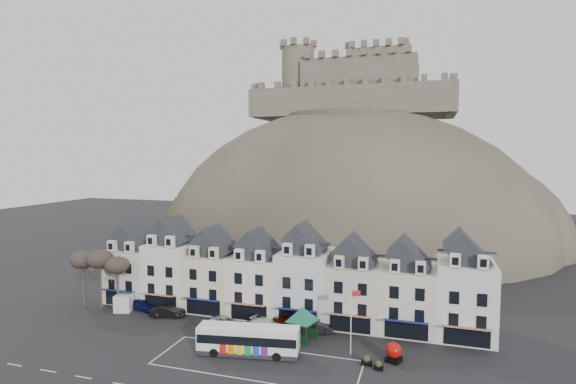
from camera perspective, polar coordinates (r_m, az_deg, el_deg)
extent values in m
plane|color=black|center=(51.43, -6.70, -21.00)|extent=(300.00, 300.00, 0.00)
cube|color=silver|center=(51.77, -3.93, -20.80)|extent=(22.00, 7.50, 0.01)
cube|color=beige|center=(74.62, -18.64, -9.73)|extent=(6.80, 8.00, 8.00)
cube|color=#212429|center=(73.52, -18.75, -5.80)|extent=(6.80, 5.76, 2.80)
cube|color=beige|center=(71.67, -21.42, -6.39)|extent=(1.20, 0.80, 1.60)
cube|color=beige|center=(69.86, -19.50, -6.62)|extent=(1.20, 0.80, 1.60)
cube|color=black|center=(72.25, -20.51, -12.48)|extent=(5.10, 0.06, 2.20)
cube|color=navy|center=(71.38, -20.88, -11.62)|extent=(5.10, 1.29, 0.43)
cube|color=white|center=(70.77, -14.13, -9.91)|extent=(6.80, 8.00, 9.20)
cube|color=#212429|center=(69.55, -14.23, -5.28)|extent=(6.80, 5.76, 2.80)
cube|color=white|center=(67.44, -16.93, -5.91)|extent=(1.20, 0.80, 1.60)
cube|color=white|center=(65.82, -14.76, -6.12)|extent=(1.20, 0.80, 1.60)
cube|color=black|center=(68.43, -15.89, -13.34)|extent=(5.10, 0.06, 2.20)
cube|color=maroon|center=(67.51, -16.24, -12.44)|extent=(5.10, 1.29, 0.43)
cube|color=beige|center=(67.71, -9.12, -11.02)|extent=(6.80, 8.00, 8.00)
cube|color=#212429|center=(66.50, -9.18, -6.71)|extent=(6.80, 5.76, 2.80)
cube|color=beige|center=(64.14, -11.83, -7.44)|extent=(1.20, 0.80, 1.60)
cube|color=beige|center=(62.75, -9.43, -7.67)|extent=(1.20, 0.80, 1.60)
cube|color=black|center=(65.10, -10.72, -14.18)|extent=(5.10, 0.06, 2.20)
cube|color=navy|center=(64.13, -11.03, -13.26)|extent=(5.10, 1.29, 0.43)
cube|color=white|center=(65.06, -3.64, -11.63)|extent=(6.80, 8.00, 8.00)
cube|color=#212429|center=(63.79, -3.67, -7.14)|extent=(6.80, 5.76, 2.80)
cube|color=white|center=(61.16, -6.21, -7.96)|extent=(1.20, 0.80, 1.60)
cube|color=white|center=(60.05, -3.57, -8.18)|extent=(1.20, 0.80, 1.60)
cube|color=black|center=(62.33, -5.01, -14.99)|extent=(5.10, 0.06, 2.20)
cube|color=maroon|center=(61.32, -5.26, -14.04)|extent=(5.10, 1.29, 0.43)
cube|color=silver|center=(62.85, 2.27, -11.64)|extent=(6.80, 8.00, 9.20)
cube|color=#212429|center=(61.47, 2.29, -6.45)|extent=(6.80, 5.76, 2.80)
cube|color=silver|center=(58.56, -0.07, -7.30)|extent=(1.20, 0.80, 1.60)
cube|color=silver|center=(57.75, 2.79, -7.48)|extent=(1.20, 0.80, 1.60)
cube|color=black|center=(60.21, 1.22, -15.69)|extent=(5.10, 0.06, 2.20)
cube|color=navy|center=(59.16, 1.03, -14.73)|extent=(5.10, 1.29, 0.43)
cube|color=beige|center=(61.68, 8.53, -12.59)|extent=(6.80, 8.00, 8.00)
cube|color=#212429|center=(60.34, 8.59, -7.87)|extent=(6.80, 5.76, 2.80)
cube|color=beige|center=(57.20, 6.52, -8.86)|extent=(1.20, 0.80, 1.60)
cube|color=beige|center=(56.73, 9.53, -9.01)|extent=(1.20, 0.80, 1.60)
cube|color=black|center=(58.80, 7.86, -16.25)|extent=(5.10, 0.06, 2.20)
cube|color=maroon|center=(57.73, 7.76, -15.28)|extent=(5.10, 1.29, 0.43)
cube|color=silver|center=(61.07, 15.01, -12.88)|extent=(6.80, 8.00, 8.00)
cube|color=#212429|center=(59.72, 15.11, -8.12)|extent=(6.80, 5.76, 2.80)
cube|color=silver|center=(56.36, 13.41, -9.16)|extent=(1.20, 0.80, 1.60)
cube|color=silver|center=(56.25, 16.50, -9.26)|extent=(1.20, 0.80, 1.60)
cube|color=black|center=(58.15, 14.77, -16.60)|extent=(5.10, 0.06, 2.20)
cube|color=navy|center=(57.07, 14.76, -15.63)|extent=(5.10, 1.29, 0.43)
cube|color=silver|center=(61.03, 21.56, -12.47)|extent=(6.80, 8.00, 9.20)
cube|color=#212429|center=(59.61, 21.73, -7.13)|extent=(6.80, 5.76, 2.80)
cube|color=silver|center=(56.06, 20.46, -8.15)|extent=(1.20, 0.80, 1.60)
cube|color=silver|center=(56.31, 23.53, -8.19)|extent=(1.20, 0.80, 1.60)
cube|color=black|center=(58.30, 21.76, -16.73)|extent=(5.10, 0.06, 2.20)
cube|color=maroon|center=(57.22, 21.85, -15.76)|extent=(5.10, 1.29, 0.43)
ellipsoid|color=#3B372D|center=(116.01, 7.66, -6.42)|extent=(96.00, 76.00, 68.00)
ellipsoid|color=#273319|center=(116.07, -3.68, -6.38)|extent=(52.00, 44.00, 42.00)
ellipsoid|color=#3B372D|center=(118.44, 19.59, -6.42)|extent=(56.00, 48.00, 46.00)
ellipsoid|color=#273319|center=(103.34, 4.12, -7.76)|extent=(40.00, 28.00, 28.00)
ellipsoid|color=#3B372D|center=(103.08, 12.05, -7.89)|extent=(36.00, 28.00, 24.00)
cylinder|color=#3B372D|center=(114.18, 7.84, 9.03)|extent=(30.00, 30.00, 3.00)
cube|color=brown|center=(110.70, 7.51, 11.52)|extent=(48.00, 2.20, 7.00)
cube|color=brown|center=(130.32, 9.05, 10.46)|extent=(48.00, 2.20, 7.00)
cube|color=brown|center=(126.54, -2.64, 10.69)|extent=(2.20, 22.00, 7.00)
cube|color=brown|center=(119.07, 20.03, 10.79)|extent=(2.20, 22.00, 7.00)
cube|color=brown|center=(120.92, 9.34, 13.54)|extent=(28.00, 18.00, 10.00)
cube|color=brown|center=(122.62, 11.39, 14.10)|extent=(14.00, 12.00, 13.00)
cylinder|color=brown|center=(120.40, 1.28, 13.64)|extent=(8.40, 8.40, 18.00)
cylinder|color=silver|center=(124.43, 11.46, 18.19)|extent=(0.16, 0.16, 5.00)
cylinder|color=#382E23|center=(73.98, -24.50, -10.94)|extent=(0.32, 0.32, 5.74)
ellipsoid|color=#383028|center=(73.01, -24.61, -7.84)|extent=(3.61, 3.61, 2.54)
cylinder|color=#382E23|center=(72.03, -22.69, -11.19)|extent=(0.32, 0.32, 6.02)
ellipsoid|color=#383028|center=(71.00, -22.80, -7.84)|extent=(3.78, 3.78, 2.67)
cylinder|color=#382E23|center=(70.27, -20.77, -11.77)|extent=(0.32, 0.32, 5.46)
ellipsoid|color=#383028|center=(69.28, -20.87, -8.67)|extent=(3.43, 3.43, 2.42)
cube|color=#262628|center=(53.56, -5.04, -19.47)|extent=(11.65, 4.43, 0.52)
cube|color=white|center=(52.96, -5.05, -17.98)|extent=(11.64, 4.38, 2.60)
cube|color=black|center=(52.91, -5.05, -17.84)|extent=(11.43, 4.42, 0.98)
cube|color=white|center=(52.52, -5.06, -16.80)|extent=(11.40, 4.24, 0.26)
cube|color=orange|center=(51.66, 1.32, -17.36)|extent=(0.26, 1.23, 0.29)
cylinder|color=black|center=(51.86, -1.44, -20.18)|extent=(1.03, 0.49, 0.99)
cylinder|color=black|center=(53.95, -1.00, -19.15)|extent=(1.03, 0.49, 0.99)
cylinder|color=black|center=(53.39, -9.38, -19.48)|extent=(1.03, 0.49, 0.99)
cylinder|color=black|center=(55.43, -8.61, -18.53)|extent=(1.03, 0.49, 0.99)
cube|color=black|center=(58.46, 1.40, -16.49)|extent=(0.18, 0.18, 2.29)
cube|color=black|center=(57.24, 3.69, -16.98)|extent=(0.18, 0.18, 2.29)
cube|color=black|center=(56.44, -0.05, -17.29)|extent=(0.18, 0.18, 2.29)
cube|color=black|center=(55.17, 2.30, -17.83)|extent=(0.18, 0.18, 2.29)
cube|color=black|center=(56.40, 1.84, -16.06)|extent=(3.89, 3.89, 0.11)
cone|color=#166354|center=(56.10, 1.84, -15.24)|extent=(6.08, 6.08, 1.72)
cube|color=black|center=(52.98, 13.26, -19.96)|extent=(1.88, 1.88, 0.56)
sphere|color=#B80C0A|center=(52.58, 13.29, -18.97)|extent=(1.73, 1.73, 1.73)
cylinder|color=silver|center=(52.41, 7.99, -16.01)|extent=(0.11, 0.11, 7.56)
cube|color=red|center=(51.50, 8.61, -12.62)|extent=(0.96, 0.46, 0.66)
cube|color=silver|center=(71.54, -19.65, -12.72)|extent=(3.65, 5.67, 2.39)
cube|color=black|center=(71.41, -19.66, -12.37)|extent=(2.11, 0.69, 1.03)
cube|color=black|center=(50.96, 11.41, -21.02)|extent=(1.01, 0.61, 0.47)
sphere|color=#273319|center=(50.80, 11.42, -20.64)|extent=(0.66, 0.66, 0.66)
cube|color=black|center=(51.68, 9.94, -20.57)|extent=(1.12, 0.59, 0.55)
sphere|color=#273319|center=(51.49, 9.95, -20.13)|extent=(0.77, 0.77, 0.77)
imported|color=#0E1046|center=(69.97, -18.02, -13.43)|extent=(4.88, 2.84, 1.56)
imported|color=black|center=(66.12, -15.06, -14.44)|extent=(5.01, 2.90, 1.56)
imported|color=#B6B8BF|center=(61.29, -7.90, -16.03)|extent=(4.88, 3.30, 1.26)
imported|color=white|center=(60.30, -2.79, -16.34)|extent=(4.69, 2.98, 1.26)
imported|color=#521104|center=(60.42, 0.09, -16.19)|extent=(4.61, 2.90, 1.46)
imported|color=black|center=(58.86, 3.47, -16.77)|extent=(4.77, 2.82, 1.49)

